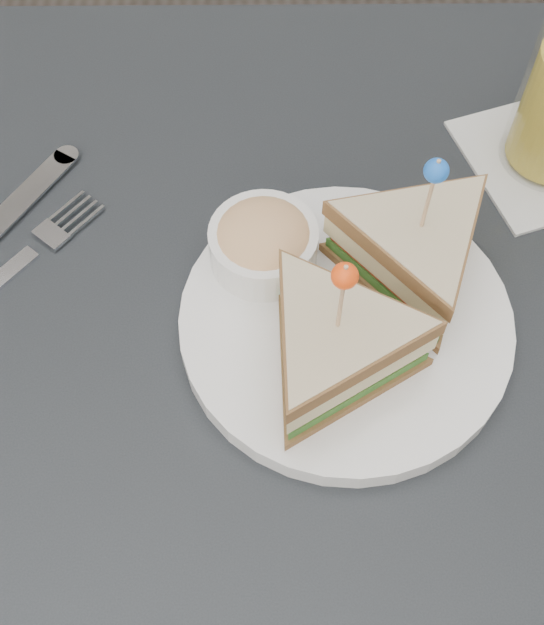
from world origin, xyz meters
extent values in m
plane|color=#3F3833|center=(0.00, 0.00, 0.00)|extent=(3.50, 3.50, 0.00)
cube|color=black|center=(0.00, 0.00, 0.73)|extent=(0.80, 0.80, 0.03)
cylinder|color=black|center=(-0.35, 0.35, 0.36)|extent=(0.04, 0.04, 0.72)
cylinder|color=black|center=(0.35, 0.35, 0.36)|extent=(0.04, 0.04, 0.72)
cylinder|color=white|center=(0.06, 0.02, 0.76)|extent=(0.25, 0.25, 0.01)
cylinder|color=white|center=(0.06, 0.02, 0.77)|extent=(0.25, 0.25, 0.00)
cylinder|color=#DEAE7F|center=(0.05, -0.02, 0.86)|extent=(0.00, 0.00, 0.08)
sphere|color=#FF4710|center=(0.05, -0.02, 0.89)|extent=(0.02, 0.02, 0.02)
cylinder|color=#DEAE7F|center=(0.11, 0.06, 0.86)|extent=(0.00, 0.00, 0.08)
sphere|color=blue|center=(0.11, 0.06, 0.89)|extent=(0.02, 0.02, 0.02)
cylinder|color=white|center=(0.00, 0.08, 0.78)|extent=(0.08, 0.08, 0.04)
ellipsoid|color=#E0B772|center=(0.00, 0.08, 0.80)|extent=(0.07, 0.07, 0.03)
cube|color=white|center=(-0.17, 0.11, 0.75)|extent=(0.03, 0.03, 0.00)
cube|color=silver|center=(-0.20, 0.15, 0.75)|extent=(0.08, 0.11, 0.00)
cylinder|color=silver|center=(-0.17, 0.20, 0.75)|extent=(0.03, 0.03, 0.00)
camera|label=1|loc=(0.01, -0.27, 1.27)|focal=45.00mm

